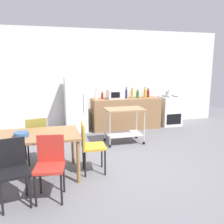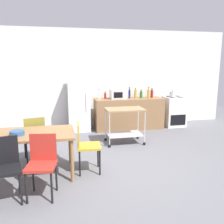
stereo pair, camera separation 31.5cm
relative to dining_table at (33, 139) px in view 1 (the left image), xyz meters
The scene contains 21 objects.
ground_plane 1.73m from the dining_table, ahead, with size 12.00×12.00×0.00m, color slate.
back_wall 3.68m from the dining_table, 63.72° to the left, with size 8.40×0.12×2.90m, color silver.
kitchen_counter 3.63m from the dining_table, 46.50° to the left, with size 2.00×0.64×0.90m, color olive.
dining_table is the anchor object (origin of this frame).
chair_red 0.76m from the dining_table, 70.05° to the right, with size 0.46×0.46×0.89m.
chair_olive 0.67m from the dining_table, 88.17° to the left, with size 0.48×0.48×0.89m.
chair_mustard 0.95m from the dining_table, ahead, with size 0.42×0.42×0.89m.
chair_black 0.78m from the dining_table, 107.67° to the right, with size 0.48×0.48×0.89m.
stove_oven 4.76m from the dining_table, 33.87° to the left, with size 0.60×0.61×0.92m.
refrigerator 2.92m from the dining_table, 69.05° to the left, with size 0.60×0.63×1.55m.
kitchen_cart 2.43m from the dining_table, 33.52° to the left, with size 0.91×0.57×0.85m.
bottle_sparkling_water 3.17m from the dining_table, 58.95° to the left, with size 0.07×0.07×0.28m.
bottle_vinegar 3.26m from the dining_table, 56.24° to the left, with size 0.06×0.06×0.21m.
microwave 3.44m from the dining_table, 50.51° to the left, with size 0.46×0.35×0.26m.
bottle_olive_oil 3.68m from the dining_table, 46.57° to the left, with size 0.06×0.06×0.33m.
bottle_soda 3.84m from the dining_table, 44.81° to the left, with size 0.08×0.08×0.29m.
bottle_wine 3.93m from the dining_table, 42.80° to the left, with size 0.08×0.08×0.24m.
bottle_sesame_oil 4.00m from the dining_table, 39.76° to the left, with size 0.08×0.08×0.33m.
bottle_hot_sauce 4.20m from the dining_table, 39.78° to the left, with size 0.08×0.08×0.27m.
fruit_bowl 0.21m from the dining_table, 152.75° to the right, with size 0.23×0.23×0.07m, color #33598C.
kettle 4.61m from the dining_table, 33.67° to the left, with size 0.24×0.17×0.19m.
Camera 1 is at (-1.34, -4.02, 1.87)m, focal length 38.55 mm.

